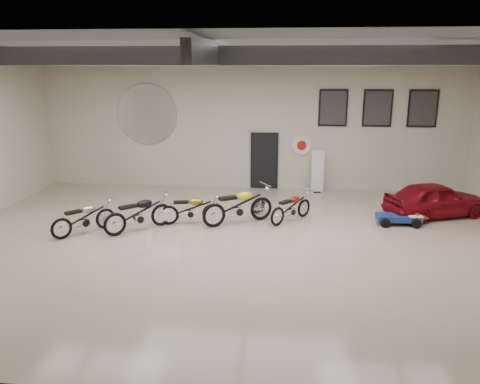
# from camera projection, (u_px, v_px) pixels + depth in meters

# --- Properties ---
(floor) EXTENTS (16.00, 12.00, 0.01)m
(floor) POSITION_uv_depth(u_px,v_px,m) (236.00, 243.00, 12.49)
(floor) COLOR #B8A48D
(floor) RESTS_ON ground
(ceiling) EXTENTS (16.00, 12.00, 0.01)m
(ceiling) POSITION_uv_depth(u_px,v_px,m) (235.00, 48.00, 11.19)
(ceiling) COLOR gray
(ceiling) RESTS_ON back_wall
(back_wall) EXTENTS (16.00, 0.02, 5.00)m
(back_wall) POSITION_uv_depth(u_px,v_px,m) (252.00, 123.00, 17.61)
(back_wall) COLOR beige
(back_wall) RESTS_ON floor
(ceiling_beams) EXTENTS (15.80, 11.80, 0.32)m
(ceiling_beams) POSITION_uv_depth(u_px,v_px,m) (235.00, 59.00, 11.26)
(ceiling_beams) COLOR #54575C
(ceiling_beams) RESTS_ON ceiling
(door) EXTENTS (0.92, 0.08, 2.10)m
(door) POSITION_uv_depth(u_px,v_px,m) (264.00, 161.00, 17.90)
(door) COLOR black
(door) RESTS_ON back_wall
(logo_plaque) EXTENTS (2.30, 0.06, 1.16)m
(logo_plaque) POSITION_uv_depth(u_px,v_px,m) (147.00, 114.00, 17.84)
(logo_plaque) COLOR silver
(logo_plaque) RESTS_ON back_wall
(poster_left) EXTENTS (1.05, 0.08, 1.35)m
(poster_left) POSITION_uv_depth(u_px,v_px,m) (333.00, 108.00, 17.15)
(poster_left) COLOR black
(poster_left) RESTS_ON back_wall
(poster_mid) EXTENTS (1.05, 0.08, 1.35)m
(poster_mid) POSITION_uv_depth(u_px,v_px,m) (378.00, 108.00, 17.01)
(poster_mid) COLOR black
(poster_mid) RESTS_ON back_wall
(poster_right) EXTENTS (1.05, 0.08, 1.35)m
(poster_right) POSITION_uv_depth(u_px,v_px,m) (423.00, 109.00, 16.87)
(poster_right) COLOR black
(poster_right) RESTS_ON back_wall
(oil_sign) EXTENTS (0.72, 0.10, 0.72)m
(oil_sign) POSITION_uv_depth(u_px,v_px,m) (302.00, 145.00, 17.60)
(oil_sign) COLOR white
(oil_sign) RESTS_ON back_wall
(banner_stand) EXTENTS (0.47, 0.22, 1.68)m
(banner_stand) POSITION_uv_depth(u_px,v_px,m) (318.00, 170.00, 17.34)
(banner_stand) COLOR white
(banner_stand) RESTS_ON floor
(motorcycle_silver) EXTENTS (1.67, 1.76, 0.96)m
(motorcycle_silver) POSITION_uv_depth(u_px,v_px,m) (84.00, 217.00, 13.10)
(motorcycle_silver) COLOR silver
(motorcycle_silver) RESTS_ON floor
(motorcycle_black) EXTENTS (1.95, 1.86, 1.07)m
(motorcycle_black) POSITION_uv_depth(u_px,v_px,m) (139.00, 213.00, 13.33)
(motorcycle_black) COLOR silver
(motorcycle_black) RESTS_ON floor
(motorcycle_gold) EXTENTS (1.92, 0.95, 0.96)m
(motorcycle_gold) POSITION_uv_depth(u_px,v_px,m) (190.00, 209.00, 13.92)
(motorcycle_gold) COLOR silver
(motorcycle_gold) RESTS_ON floor
(motorcycle_yellow) EXTENTS (2.27, 1.74, 1.16)m
(motorcycle_yellow) POSITION_uv_depth(u_px,v_px,m) (238.00, 205.00, 13.92)
(motorcycle_yellow) COLOR silver
(motorcycle_yellow) RESTS_ON floor
(motorcycle_red) EXTENTS (1.57, 1.69, 0.92)m
(motorcycle_red) POSITION_uv_depth(u_px,v_px,m) (291.00, 207.00, 14.17)
(motorcycle_red) COLOR silver
(motorcycle_red) RESTS_ON floor
(go_kart) EXTENTS (1.59, 0.75, 0.57)m
(go_kart) POSITION_uv_depth(u_px,v_px,m) (403.00, 215.00, 13.90)
(go_kart) COLOR navy
(go_kart) RESTS_ON floor
(vintage_car) EXTENTS (2.35, 3.48, 1.10)m
(vintage_car) POSITION_uv_depth(u_px,v_px,m) (436.00, 199.00, 14.62)
(vintage_car) COLOR maroon
(vintage_car) RESTS_ON floor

